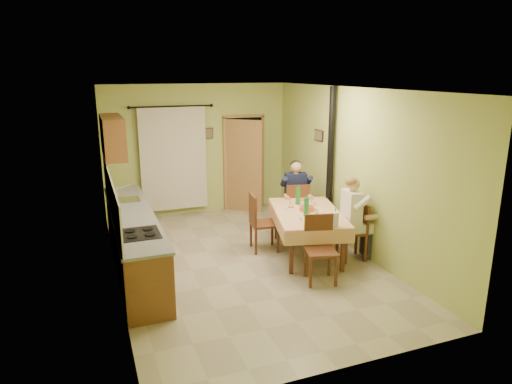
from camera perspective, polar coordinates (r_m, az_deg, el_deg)
name	(u,v)px	position (r m, az deg, el deg)	size (l,w,h in m)	color
floor	(244,262)	(7.63, -1.50, -8.73)	(4.00, 6.00, 0.01)	tan
room_shell	(243,153)	(7.10, -1.60, 4.85)	(4.04, 6.04, 2.82)	#B9C867
kitchen_run	(133,240)	(7.48, -15.07, -5.78)	(0.64, 3.64, 1.56)	brown
upper_cabinets	(113,137)	(8.39, -17.49, 6.63)	(0.35, 1.40, 0.70)	brown
curtain	(174,158)	(9.82, -10.25, 4.15)	(1.70, 0.07, 2.22)	black
doorway	(244,164)	(10.21, -1.53, 3.58)	(0.96, 0.56, 2.15)	black
dining_table	(307,233)	(7.87, 6.38, -5.08)	(1.51, 2.03, 0.76)	#E7AB7A
tableware	(310,210)	(7.64, 6.80, -2.19)	(0.63, 1.63, 0.33)	white
chair_far	(295,218)	(8.88, 4.95, -3.30)	(0.53, 0.53, 1.01)	#592E18
chair_near	(320,263)	(6.93, 8.03, -8.76)	(0.53, 0.53, 1.00)	#592E18
chair_right	(352,242)	(7.81, 11.92, -6.18)	(0.45, 0.45, 0.96)	#592E18
chair_left	(263,234)	(8.02, 0.92, -5.27)	(0.51, 0.51, 1.02)	#592E18
man_far	(296,189)	(8.73, 5.01, 0.40)	(0.63, 0.55, 1.39)	#141938
man_right	(353,209)	(7.62, 12.07, -2.06)	(0.50, 0.61, 1.39)	white
stove_flue	(329,184)	(8.58, 9.15, 1.01)	(0.24, 0.24, 2.80)	black
picture_back	(209,133)	(9.99, -5.92, 7.31)	(0.19, 0.03, 0.23)	black
picture_right	(319,135)	(8.97, 7.85, 7.04)	(0.03, 0.31, 0.21)	brown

